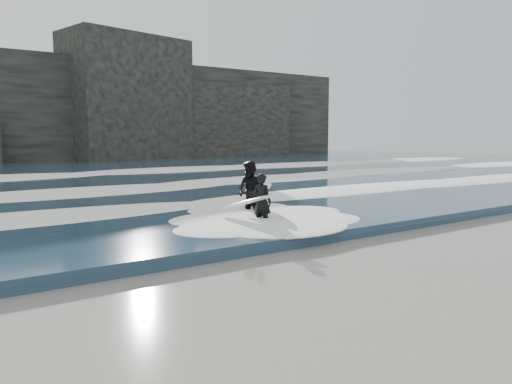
% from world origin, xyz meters
% --- Properties ---
extents(ground, '(120.00, 120.00, 0.00)m').
position_xyz_m(ground, '(0.00, 0.00, 0.00)').
color(ground, '#7C6A58').
rests_on(ground, ground).
extents(sea, '(90.00, 52.00, 0.30)m').
position_xyz_m(sea, '(0.00, 29.00, 0.15)').
color(sea, '#1F384A').
rests_on(sea, ground).
extents(headland, '(70.00, 9.00, 10.00)m').
position_xyz_m(headland, '(0.00, 46.00, 5.00)').
color(headland, black).
rests_on(headland, ground).
extents(foam_near, '(60.00, 3.20, 0.20)m').
position_xyz_m(foam_near, '(0.00, 9.00, 0.40)').
color(foam_near, white).
rests_on(foam_near, sea).
extents(foam_mid, '(60.00, 4.00, 0.24)m').
position_xyz_m(foam_mid, '(0.00, 16.00, 0.42)').
color(foam_mid, white).
rests_on(foam_mid, sea).
extents(foam_far, '(60.00, 4.80, 0.30)m').
position_xyz_m(foam_far, '(0.00, 25.00, 0.45)').
color(foam_far, white).
rests_on(foam_far, sea).
extents(surfer_left, '(1.28, 2.25, 1.61)m').
position_xyz_m(surfer_left, '(-1.41, 5.50, 0.81)').
color(surfer_left, black).
rests_on(surfer_left, ground).
extents(surfer_right, '(1.47, 1.88, 1.88)m').
position_xyz_m(surfer_right, '(-0.76, 6.81, 0.94)').
color(surfer_right, black).
rests_on(surfer_right, ground).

